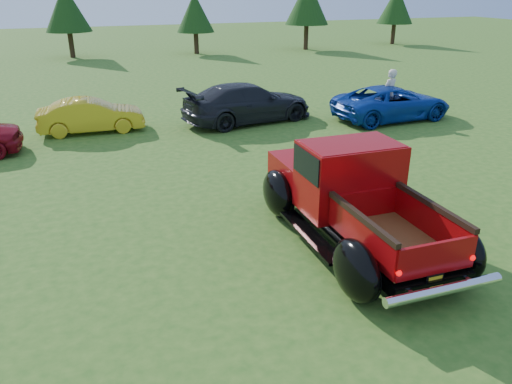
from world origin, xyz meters
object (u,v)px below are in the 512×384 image
object	(u,v)px
pickup_truck	(348,192)
spectator	(389,94)
show_car_yellow	(91,116)
tree_mid_right	(195,13)
show_car_blue	(392,103)
tree_mid_left	(66,8)
tree_east	(307,2)
tree_far_east	(396,5)
show_car_grey	(248,103)

from	to	relation	value
pickup_truck	spectator	distance (m)	10.59
show_car_yellow	spectator	size ratio (longest dim) A/B	1.91
tree_mid_right	show_car_blue	bearing A→B (deg)	-83.84
tree_mid_left	tree_east	world-z (taller)	tree_east
tree_mid_left	tree_far_east	distance (m)	27.00
show_car_yellow	tree_east	bearing A→B (deg)	-40.40
tree_far_east	show_car_blue	bearing A→B (deg)	-124.41
show_car_yellow	show_car_blue	size ratio (longest dim) A/B	0.77
tree_mid_left	show_car_yellow	size ratio (longest dim) A/B	1.36
tree_east	pickup_truck	bearing A→B (deg)	-113.89
tree_far_east	show_car_yellow	bearing A→B (deg)	-142.49
tree_mid_right	tree_far_east	xyz separation A→B (m)	(18.00, 0.50, 0.27)
pickup_truck	spectator	world-z (taller)	pickup_truck
show_car_grey	show_car_yellow	bearing A→B (deg)	74.08
tree_mid_left	show_car_yellow	world-z (taller)	tree_mid_left
show_car_yellow	tree_far_east	bearing A→B (deg)	-50.59
pickup_truck	spectator	size ratio (longest dim) A/B	2.87
tree_far_east	show_car_grey	bearing A→B (deg)	-134.84
pickup_truck	show_car_yellow	xyz separation A→B (m)	(-4.62, 10.22, -0.36)
show_car_blue	tree_east	bearing A→B (deg)	-20.10
tree_mid_right	show_car_grey	world-z (taller)	tree_mid_right
tree_mid_left	show_car_grey	size ratio (longest dim) A/B	0.97
tree_far_east	show_car_yellow	world-z (taller)	tree_far_east
show_car_yellow	tree_mid_right	bearing A→B (deg)	-21.81
tree_mid_left	show_car_yellow	bearing A→B (deg)	-89.53
show_car_blue	spectator	world-z (taller)	spectator
tree_east	pickup_truck	distance (m)	32.72
tree_east	tree_far_east	bearing A→B (deg)	6.34
pickup_truck	show_car_blue	bearing A→B (deg)	51.31
tree_east	tree_far_east	xyz separation A→B (m)	(9.00, 1.00, -0.41)
show_car_yellow	show_car_grey	world-z (taller)	show_car_grey
show_car_grey	spectator	distance (m)	5.61
tree_mid_left	tree_far_east	world-z (taller)	tree_mid_left
tree_mid_right	show_car_grey	bearing A→B (deg)	-98.39
pickup_truck	show_car_grey	bearing A→B (deg)	83.86
tree_east	tree_far_east	world-z (taller)	tree_east
tree_east	show_car_grey	xyz separation A→B (m)	(-12.05, -20.16, -2.91)
show_car_blue	show_car_grey	bearing A→B (deg)	70.37
show_car_blue	show_car_yellow	bearing A→B (deg)	75.80
spectator	pickup_truck	bearing A→B (deg)	30.13
spectator	show_car_yellow	bearing A→B (deg)	-31.15
show_car_blue	spectator	size ratio (longest dim) A/B	2.46
tree_mid_right	show_car_yellow	distance (m)	22.07
tree_mid_right	show_car_blue	xyz separation A→B (m)	(2.40, -22.27, -2.31)
tree_mid_left	spectator	distance (m)	25.81
tree_mid_right	tree_far_east	bearing A→B (deg)	1.59
tree_east	tree_mid_right	bearing A→B (deg)	176.82
tree_east	show_car_yellow	xyz separation A→B (m)	(-17.83, -19.59, -3.05)
tree_east	spectator	size ratio (longest dim) A/B	2.79
show_car_blue	tree_mid_left	bearing A→B (deg)	22.87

